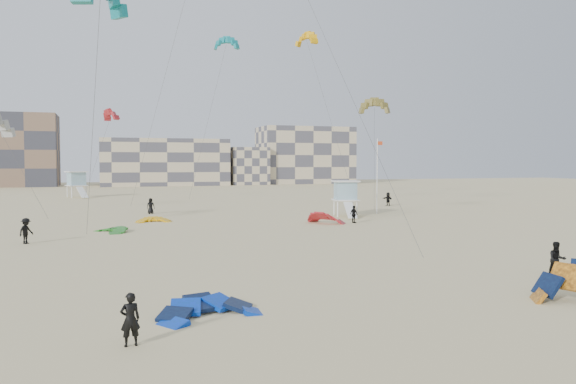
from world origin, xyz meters
name	(u,v)px	position (x,y,z in m)	size (l,w,h in m)	color
ground	(243,323)	(0.00, 0.00, 0.00)	(320.00, 320.00, 0.00)	beige
kite_ground_blue	(210,316)	(-1.04, 1.28, 0.00)	(3.94, 3.99, 1.19)	#052BDC
kite_ground_green	(111,232)	(-4.35, 29.90, 0.00)	(3.21, 3.36, 0.78)	#1F872C
kite_ground_red_far	(325,223)	(15.67, 30.82, 0.00)	(3.78, 3.55, 1.82)	red
kite_ground_yellow	(154,222)	(-0.24, 37.15, 0.00)	(3.25, 3.35, 0.85)	#F5AC0A
kitesurfer_main	(130,319)	(-4.09, -1.46, 0.88)	(0.64, 0.42, 1.75)	black
kitesurfer_b	(557,260)	(17.28, 2.96, 0.92)	(0.90, 0.70, 1.85)	black
kitesurfer_c	(26,231)	(-10.32, 24.61, 0.94)	(1.22, 0.70, 1.88)	black
kitesurfer_d	(354,214)	(18.38, 30.10, 0.86)	(1.01, 0.42, 1.72)	black
kitesurfer_e	(151,206)	(0.18, 46.42, 0.91)	(0.89, 0.58, 1.82)	black
kitesurfer_f	(388,199)	(32.02, 48.57, 0.93)	(1.73, 0.55, 1.86)	black
kite_fly_olive	(374,107)	(21.64, 32.32, 11.58)	(3.99, 4.00, 11.67)	olive
kite_fly_yellow	(307,40)	(22.46, 55.03, 23.12)	(7.42, 7.74, 23.48)	#F5AC0A
kite_fly_teal_b	(226,44)	(11.84, 59.04, 22.64)	(8.32, 6.32, 22.92)	teal
kite_fly_red	(111,116)	(-3.84, 65.05, 12.66)	(5.88, 7.51, 13.05)	red
lifeguard_tower_near	(345,198)	(20.55, 37.03, 1.95)	(3.31, 5.68, 3.94)	white
lifeguard_tower_far	(77,184)	(-9.41, 81.89, 2.21)	(4.04, 6.59, 4.45)	white
flagpole	(377,175)	(25.06, 38.23, 4.55)	(0.71, 0.11, 8.70)	white
condo_mid	(164,162)	(10.00, 130.00, 6.00)	(32.00, 16.00, 12.00)	beige
condo_east	(305,155)	(50.00, 132.00, 8.00)	(26.00, 14.00, 16.00)	beige
condo_fill_right	(247,166)	(32.00, 128.00, 5.00)	(10.00, 10.00, 10.00)	beige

